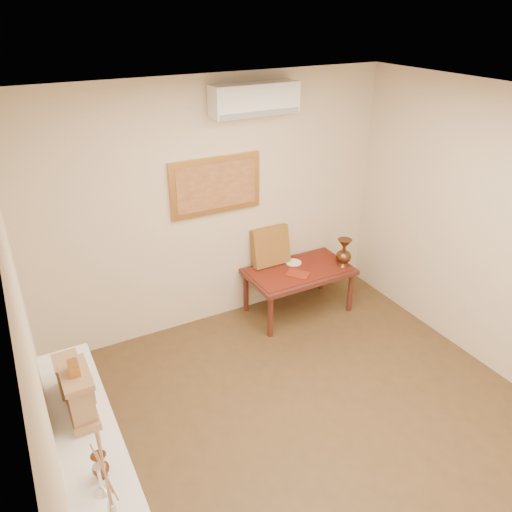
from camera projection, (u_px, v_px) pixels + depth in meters
floor at (332, 447)px, 4.14m from camera, size 4.50×4.50×0.00m
ceiling at (364, 117)px, 2.91m from camera, size 4.50×4.50×0.00m
wall_back at (216, 207)px, 5.29m from camera, size 4.00×0.02×2.70m
wall_left at (46, 408)px, 2.68m from camera, size 0.02×4.50×2.70m
white_vase at (108, 490)px, 2.16m from camera, size 0.17×0.17×0.87m
candlestick at (100, 479)px, 2.60m from camera, size 0.09×0.09×0.19m
brass_urn_small at (100, 463)px, 2.69m from camera, size 0.09×0.09×0.21m
table_cloth at (299, 269)px, 5.72m from camera, size 1.14×0.59×0.01m
brass_urn_tall at (344, 250)px, 5.70m from camera, size 0.18×0.18×0.41m
plate at (293, 263)px, 5.85m from camera, size 0.19×0.19×0.01m
menu at (298, 274)px, 5.60m from camera, size 0.29×0.31×0.01m
cushion at (270, 246)px, 5.74m from camera, size 0.45×0.19×0.46m
display_ledge at (101, 500)px, 3.15m from camera, size 0.37×2.02×0.98m
mantel_clock at (79, 393)px, 3.06m from camera, size 0.17×0.36×0.41m
wooden_chest at (69, 374)px, 3.29m from camera, size 0.16×0.21×0.24m
low_table at (299, 275)px, 5.75m from camera, size 1.20×0.70×0.55m
painting at (216, 185)px, 5.15m from camera, size 1.00×0.06×0.60m
ac_unit at (255, 99)px, 4.85m from camera, size 0.90×0.25×0.30m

